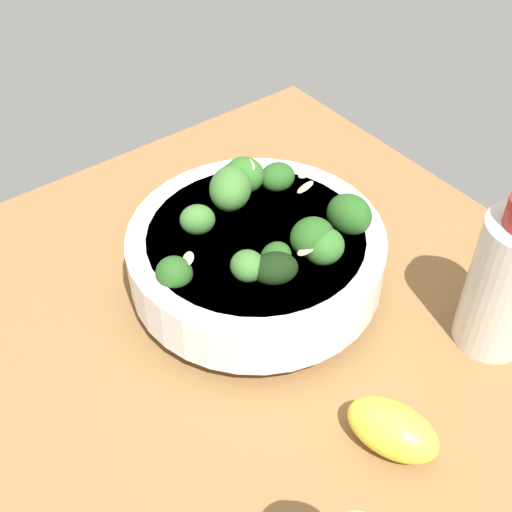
% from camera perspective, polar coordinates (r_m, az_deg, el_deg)
% --- Properties ---
extents(ground_plane, '(0.60, 0.60, 0.03)m').
position_cam_1_polar(ground_plane, '(0.62, -0.63, -6.99)').
color(ground_plane, brown).
extents(bowl_of_broccoli, '(0.23, 0.23, 0.11)m').
position_cam_1_polar(bowl_of_broccoli, '(0.61, 0.11, 0.43)').
color(bowl_of_broccoli, white).
rests_on(bowl_of_broccoli, ground_plane).
extents(lemon_wedge, '(0.06, 0.08, 0.04)m').
position_cam_1_polar(lemon_wedge, '(0.53, 11.31, -14.01)').
color(lemon_wedge, yellow).
rests_on(lemon_wedge, ground_plane).
extents(bottle_tall, '(0.06, 0.06, 0.15)m').
position_cam_1_polar(bottle_tall, '(0.58, 20.23, -1.97)').
color(bottle_tall, beige).
rests_on(bottle_tall, ground_plane).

